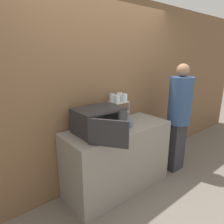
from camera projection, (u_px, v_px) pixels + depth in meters
The scene contains 11 objects.
ground_plane at pixel (133, 197), 2.65m from camera, with size 12.00×12.00×0.00m, color #6B6056.
wall_back at pixel (102, 94), 2.77m from camera, with size 8.00×0.06×2.60m.
counter at pixel (118, 158), 2.75m from camera, with size 1.48×0.61×0.91m.
microwave at pixel (99, 121), 2.39m from camera, with size 0.58×0.80×0.30m.
dish_rack at pixel (118, 107), 2.78m from camera, with size 0.23×0.21×0.29m.
glass_front_left at pixel (117, 99), 2.66m from camera, with size 0.08×0.08×0.11m.
glass_back_right at pixel (120, 96), 2.83m from camera, with size 0.08×0.08×0.11m.
glass_front_right at pixel (125, 98), 2.74m from camera, with size 0.08×0.08×0.11m.
glass_back_left at pixel (112, 98), 2.75m from camera, with size 0.08×0.08×0.11m.
bowl at pixel (126, 123), 2.65m from camera, with size 0.18×0.18×0.07m.
person at pixel (179, 113), 3.07m from camera, with size 0.35×0.35×1.70m.
Camera 1 is at (-1.63, -1.55, 1.82)m, focal length 32.00 mm.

